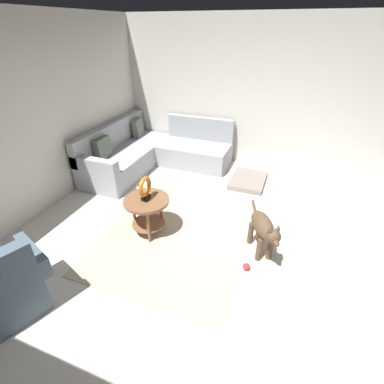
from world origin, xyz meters
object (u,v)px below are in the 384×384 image
(dog_toy_ball, at_px, (246,267))
(dog, at_px, (264,229))
(side_table, at_px, (147,207))
(armchair, at_px, (3,291))
(torus_sculpture, at_px, (145,188))
(dog_bed_mat, at_px, (248,180))
(sectional_couch, at_px, (153,153))

(dog_toy_ball, bearing_deg, dog, -16.95)
(side_table, xyz_separation_m, dog_toy_ball, (-0.22, -1.41, -0.37))
(armchair, height_order, side_table, armchair)
(torus_sculpture, relative_size, dog_bed_mat, 0.41)
(dog_bed_mat, height_order, dog, dog)
(sectional_couch, bearing_deg, dog_toy_ball, -132.30)
(side_table, distance_m, dog, 1.52)
(sectional_couch, height_order, dog_toy_ball, sectional_couch)
(side_table, distance_m, torus_sculpture, 0.29)
(sectional_couch, distance_m, dog_toy_ball, 3.16)
(armchair, relative_size, torus_sculpture, 2.94)
(dog_toy_ball, bearing_deg, sectional_couch, 47.70)
(armchair, relative_size, side_table, 1.60)
(dog_bed_mat, bearing_deg, sectional_couch, 89.84)
(dog, bearing_deg, torus_sculpture, -24.18)
(sectional_couch, xyz_separation_m, dog_bed_mat, (-0.01, -1.94, -0.24))
(dog, xyz_separation_m, dog_toy_ball, (-0.35, 0.11, -0.33))
(torus_sculpture, bearing_deg, sectional_couch, 25.82)
(armchair, relative_size, dog_toy_ball, 11.15)
(armchair, xyz_separation_m, dog, (1.75, -2.18, 0.05))
(dog_toy_ball, bearing_deg, torus_sculpture, 81.26)
(torus_sculpture, distance_m, dog_bed_mat, 2.26)
(sectional_couch, xyz_separation_m, dog, (-1.77, -2.44, 0.09))
(side_table, bearing_deg, armchair, 157.52)
(side_table, height_order, torus_sculpture, torus_sculpture)
(torus_sculpture, xyz_separation_m, dog_toy_ball, (-0.22, -1.41, -0.67))
(sectional_couch, height_order, armchair, same)
(armchair, height_order, torus_sculpture, armchair)
(sectional_couch, bearing_deg, side_table, -154.18)
(dog_bed_mat, relative_size, dog, 1.05)
(dog_bed_mat, relative_size, dog_toy_ball, 9.29)
(torus_sculpture, relative_size, dog, 0.43)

